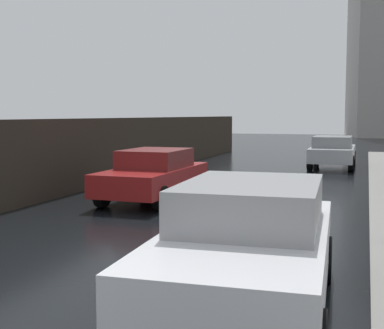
% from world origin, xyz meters
% --- Properties ---
extents(car_red_near_kerb, '(1.88, 4.19, 1.37)m').
position_xyz_m(car_red_near_kerb, '(-1.52, 10.67, 0.71)').
color(car_red_near_kerb, maroon).
rests_on(car_red_near_kerb, ground).
extents(car_silver_mid_road, '(1.85, 4.34, 1.38)m').
position_xyz_m(car_silver_mid_road, '(2.51, 21.09, 0.74)').
color(car_silver_mid_road, '#B2B5BA').
rests_on(car_silver_mid_road, ground).
extents(car_white_far_ahead, '(2.03, 4.38, 1.52)m').
position_xyz_m(car_white_far_ahead, '(2.63, 3.58, 0.79)').
color(car_white_far_ahead, silver).
rests_on(car_white_far_ahead, ground).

